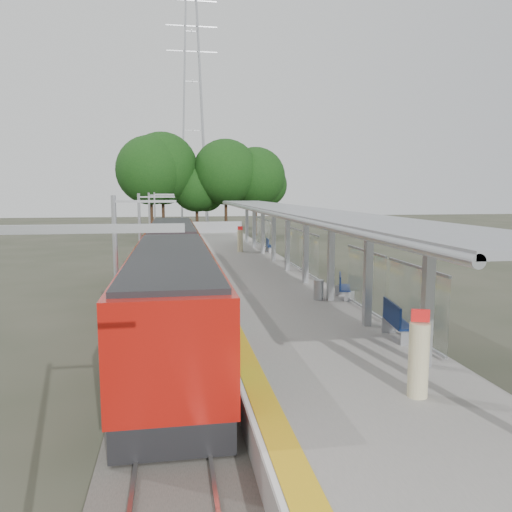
{
  "coord_description": "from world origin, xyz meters",
  "views": [
    {
      "loc": [
        -4.4,
        -9.66,
        5.54
      ],
      "look_at": [
        -0.36,
        14.76,
        2.3
      ],
      "focal_mm": 35.0,
      "sensor_mm": 36.0,
      "label": 1
    }
  ],
  "objects_px": {
    "bench_far": "(269,245)",
    "litter_bin": "(319,290)",
    "bench_mid": "(343,286)",
    "info_pillar_near": "(419,359)",
    "bench_near": "(395,320)",
    "info_pillar_far": "(240,241)",
    "train": "(172,267)"
  },
  "relations": [
    {
      "from": "bench_far",
      "to": "litter_bin",
      "type": "xyz_separation_m",
      "value": [
        -1.05,
        -16.59,
        -0.11
      ]
    },
    {
      "from": "bench_mid",
      "to": "bench_far",
      "type": "bearing_deg",
      "value": 108.48
    },
    {
      "from": "info_pillar_near",
      "to": "litter_bin",
      "type": "height_order",
      "value": "info_pillar_near"
    },
    {
      "from": "bench_near",
      "to": "info_pillar_near",
      "type": "relative_size",
      "value": 0.88
    },
    {
      "from": "info_pillar_far",
      "to": "litter_bin",
      "type": "bearing_deg",
      "value": -70.33
    },
    {
      "from": "bench_far",
      "to": "info_pillar_far",
      "type": "bearing_deg",
      "value": 172.01
    },
    {
      "from": "litter_bin",
      "to": "bench_near",
      "type": "bearing_deg",
      "value": -82.81
    },
    {
      "from": "bench_near",
      "to": "info_pillar_near",
      "type": "distance_m",
      "value": 4.38
    },
    {
      "from": "info_pillar_near",
      "to": "bench_near",
      "type": "bearing_deg",
      "value": 90.13
    },
    {
      "from": "train",
      "to": "info_pillar_near",
      "type": "distance_m",
      "value": 14.23
    },
    {
      "from": "train",
      "to": "info_pillar_near",
      "type": "relative_size",
      "value": 13.93
    },
    {
      "from": "bench_near",
      "to": "litter_bin",
      "type": "distance_m",
      "value": 5.84
    },
    {
      "from": "info_pillar_near",
      "to": "info_pillar_far",
      "type": "bearing_deg",
      "value": 109.5
    },
    {
      "from": "bench_far",
      "to": "bench_mid",
      "type": "bearing_deg",
      "value": -85.2
    },
    {
      "from": "bench_far",
      "to": "info_pillar_far",
      "type": "relative_size",
      "value": 0.79
    },
    {
      "from": "info_pillar_near",
      "to": "train",
      "type": "bearing_deg",
      "value": 130.87
    },
    {
      "from": "bench_mid",
      "to": "info_pillar_far",
      "type": "relative_size",
      "value": 0.83
    },
    {
      "from": "litter_bin",
      "to": "bench_mid",
      "type": "bearing_deg",
      "value": 3.85
    },
    {
      "from": "bench_near",
      "to": "info_pillar_near",
      "type": "xyz_separation_m",
      "value": [
        -1.39,
        -4.15,
        0.25
      ]
    },
    {
      "from": "bench_near",
      "to": "bench_mid",
      "type": "xyz_separation_m",
      "value": [
        0.34,
        5.86,
        -0.06
      ]
    },
    {
      "from": "bench_far",
      "to": "litter_bin",
      "type": "distance_m",
      "value": 16.62
    },
    {
      "from": "bench_mid",
      "to": "info_pillar_far",
      "type": "height_order",
      "value": "info_pillar_far"
    },
    {
      "from": "bench_near",
      "to": "bench_far",
      "type": "height_order",
      "value": "bench_near"
    },
    {
      "from": "bench_near",
      "to": "litter_bin",
      "type": "relative_size",
      "value": 2.07
    },
    {
      "from": "info_pillar_far",
      "to": "bench_far",
      "type": "bearing_deg",
      "value": 3.48
    },
    {
      "from": "info_pillar_near",
      "to": "litter_bin",
      "type": "distance_m",
      "value": 9.97
    },
    {
      "from": "bench_mid",
      "to": "litter_bin",
      "type": "xyz_separation_m",
      "value": [
        -1.08,
        -0.07,
        -0.13
      ]
    },
    {
      "from": "bench_near",
      "to": "info_pillar_far",
      "type": "relative_size",
      "value": 0.91
    },
    {
      "from": "train",
      "to": "info_pillar_far",
      "type": "xyz_separation_m",
      "value": [
        4.99,
        13.82,
        -0.22
      ]
    },
    {
      "from": "bench_near",
      "to": "info_pillar_far",
      "type": "xyz_separation_m",
      "value": [
        -1.77,
        22.85,
        0.22
      ]
    },
    {
      "from": "bench_near",
      "to": "info_pillar_far",
      "type": "height_order",
      "value": "info_pillar_far"
    },
    {
      "from": "info_pillar_near",
      "to": "info_pillar_far",
      "type": "distance_m",
      "value": 27.0
    }
  ]
}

